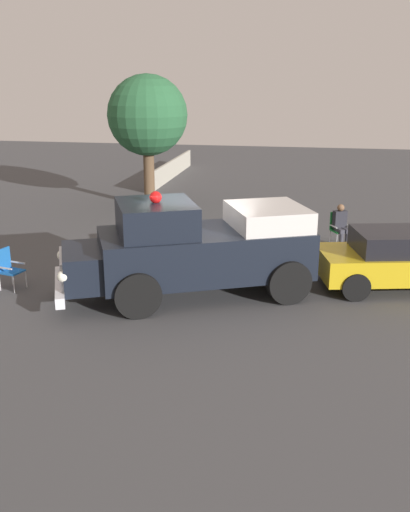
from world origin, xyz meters
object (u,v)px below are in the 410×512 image
at_px(lawn_chair_spare, 274,245).
at_px(spectator_seated, 341,224).
at_px(lawn_chair_by_car, 8,266).
at_px(classic_hot_rod, 407,259).
at_px(vintage_fire_truck, 195,248).
at_px(oak_tree_left, 147,116).
at_px(lawn_chair_near_truck, 339,226).

relative_size(lawn_chair_spare, spectator_seated, 0.79).
bearing_deg(lawn_chair_by_car, classic_hot_rod, 101.06).
bearing_deg(vintage_fire_truck, classic_hot_rod, 106.62).
distance_m(lawn_chair_spare, spectator_seated, 3.02).
relative_size(vintage_fire_truck, oak_tree_left, 1.23).
bearing_deg(lawn_chair_by_car, vintage_fire_truck, 94.80).
distance_m(classic_hot_rod, lawn_chair_by_car, 9.87).
height_order(lawn_chair_by_car, oak_tree_left, oak_tree_left).
xyz_separation_m(classic_hot_rod, lawn_chair_near_truck, (-3.65, -1.52, -0.16)).
bearing_deg(vintage_fire_truck, oak_tree_left, -158.00).
relative_size(lawn_chair_by_car, oak_tree_left, 0.20).
bearing_deg(classic_hot_rod, vintage_fire_truck, -73.38).
height_order(lawn_chair_spare, oak_tree_left, oak_tree_left).
distance_m(lawn_chair_near_truck, lawn_chair_by_car, 9.87).
xyz_separation_m(classic_hot_rod, oak_tree_left, (-7.81, -8.79, 2.82)).
distance_m(spectator_seated, oak_tree_left, 8.96).
bearing_deg(spectator_seated, lawn_chair_near_truck, -152.04).
distance_m(lawn_chair_near_truck, oak_tree_left, 8.89).
xyz_separation_m(lawn_chair_near_truck, spectator_seated, (0.12, 0.06, 0.11)).
distance_m(lawn_chair_spare, oak_tree_left, 9.07).
relative_size(lawn_chair_near_truck, spectator_seated, 0.79).
relative_size(classic_hot_rod, lawn_chair_by_car, 4.57).
height_order(lawn_chair_spare, spectator_seated, spectator_seated).
xyz_separation_m(vintage_fire_truck, lawn_chair_by_car, (0.39, -4.66, -0.61)).
relative_size(spectator_seated, oak_tree_left, 0.25).
relative_size(classic_hot_rod, spectator_seated, 3.62).
bearing_deg(lawn_chair_spare, spectator_seated, 141.15).
height_order(classic_hot_rod, spectator_seated, classic_hot_rod).
height_order(vintage_fire_truck, lawn_chair_by_car, vintage_fire_truck).
bearing_deg(vintage_fire_truck, lawn_chair_near_truck, 145.75).
xyz_separation_m(spectator_seated, oak_tree_left, (-4.27, -7.33, 2.87)).
bearing_deg(vintage_fire_truck, lawn_chair_spare, 148.01).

